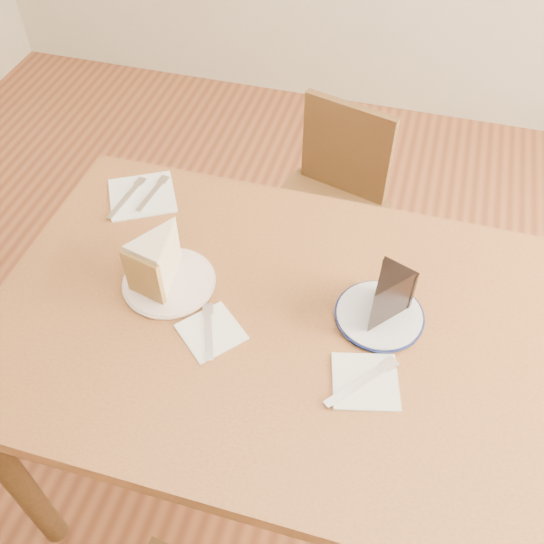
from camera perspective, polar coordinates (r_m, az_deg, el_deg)
The scene contains 14 objects.
ground at distance 1.91m, azimuth 0.27°, elevation -18.09°, with size 4.00×4.00×0.00m, color #502715.
table at distance 1.34m, azimuth 0.37°, elevation -6.99°, with size 1.20×0.80×0.75m.
chair_far at distance 2.01m, azimuth 5.16°, elevation 6.17°, with size 0.44×0.44×0.73m.
plate_cream at distance 1.33m, azimuth -9.65°, elevation -0.96°, with size 0.19×0.19×0.01m, color silver.
plate_navy at distance 1.27m, azimuth 10.06°, elevation -4.06°, with size 0.18×0.18×0.01m, color white.
carrot_cake at distance 1.30m, azimuth -10.28°, elevation 1.36°, with size 0.09×0.12×0.11m, color #EEE4C4, non-canonical shape.
chocolate_cake at distance 1.23m, azimuth 10.43°, elevation -2.64°, with size 0.07×0.10×0.10m, color black, non-canonical shape.
napkin_cream at distance 1.24m, azimuth -5.75°, elevation -5.63°, with size 0.11×0.11×0.00m, color white.
napkin_navy at distance 1.19m, azimuth 8.78°, elevation -10.12°, with size 0.12×0.12×0.00m, color white.
napkin_spare at distance 1.55m, azimuth -12.12°, elevation 7.04°, with size 0.16×0.16×0.00m, color white.
fork_cream at distance 1.24m, azimuth -5.97°, elevation -5.62°, with size 0.01×0.14×0.00m, color silver.
knife_navy at distance 1.18m, azimuth 8.38°, elevation -10.25°, with size 0.02×0.17×0.00m, color silver.
fork_spare at distance 1.54m, azimuth -11.21°, elevation 7.24°, with size 0.01×0.14×0.00m, color silver.
knife_spare at distance 1.55m, azimuth -13.56°, elevation 6.77°, with size 0.01×0.16×0.00m, color silver.
Camera 1 is at (0.20, -0.73, 1.76)m, focal length 40.00 mm.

